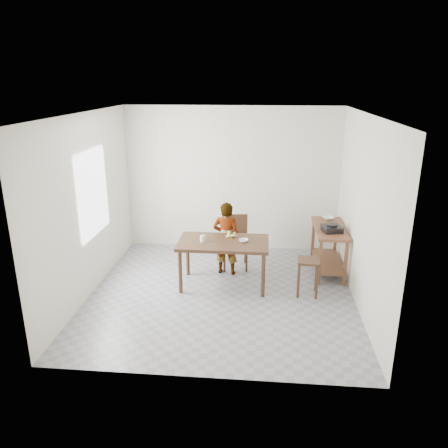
# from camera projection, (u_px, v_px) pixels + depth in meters

# --- Properties ---
(floor) EXTENTS (4.00, 4.00, 0.04)m
(floor) POSITION_uv_depth(u_px,v_px,m) (222.00, 295.00, 6.73)
(floor) COLOR gray
(floor) RESTS_ON ground
(ceiling) EXTENTS (4.00, 4.00, 0.04)m
(ceiling) POSITION_uv_depth(u_px,v_px,m) (221.00, 112.00, 5.87)
(ceiling) COLOR white
(ceiling) RESTS_ON wall_back
(wall_back) EXTENTS (4.00, 0.04, 2.70)m
(wall_back) POSITION_uv_depth(u_px,v_px,m) (232.00, 179.00, 8.21)
(wall_back) COLOR silver
(wall_back) RESTS_ON ground
(wall_front) EXTENTS (4.00, 0.04, 2.70)m
(wall_front) POSITION_uv_depth(u_px,v_px,m) (202.00, 267.00, 4.39)
(wall_front) COLOR silver
(wall_front) RESTS_ON ground
(wall_left) EXTENTS (0.04, 4.00, 2.70)m
(wall_left) POSITION_uv_depth(u_px,v_px,m) (86.00, 206.00, 6.48)
(wall_left) COLOR silver
(wall_left) RESTS_ON ground
(wall_right) EXTENTS (0.04, 4.00, 2.70)m
(wall_right) POSITION_uv_depth(u_px,v_px,m) (364.00, 214.00, 6.12)
(wall_right) COLOR silver
(wall_right) RESTS_ON ground
(window_pane) EXTENTS (0.02, 1.10, 1.30)m
(window_pane) POSITION_uv_depth(u_px,v_px,m) (94.00, 193.00, 6.62)
(window_pane) COLOR white
(window_pane) RESTS_ON wall_left
(dining_table) EXTENTS (1.40, 0.80, 0.75)m
(dining_table) POSITION_uv_depth(u_px,v_px,m) (223.00, 263.00, 6.89)
(dining_table) COLOR #3F2719
(dining_table) RESTS_ON floor
(prep_counter) EXTENTS (0.50, 1.20, 0.80)m
(prep_counter) POSITION_uv_depth(u_px,v_px,m) (328.00, 249.00, 7.39)
(prep_counter) COLOR brown
(prep_counter) RESTS_ON floor
(child) EXTENTS (0.49, 0.36, 1.25)m
(child) POSITION_uv_depth(u_px,v_px,m) (226.00, 239.00, 7.25)
(child) COLOR white
(child) RESTS_ON floor
(dining_chair) EXTENTS (0.49, 0.49, 0.91)m
(dining_chair) POSITION_uv_depth(u_px,v_px,m) (235.00, 243.00, 7.53)
(dining_chair) COLOR #3F2719
(dining_chair) RESTS_ON floor
(stool) EXTENTS (0.35, 0.35, 0.58)m
(stool) POSITION_uv_depth(u_px,v_px,m) (308.00, 277.00, 6.62)
(stool) COLOR #3F2719
(stool) RESTS_ON floor
(glass_tumbler) EXTENTS (0.08, 0.08, 0.10)m
(glass_tumbler) POSITION_uv_depth(u_px,v_px,m) (203.00, 239.00, 6.75)
(glass_tumbler) COLOR silver
(glass_tumbler) RESTS_ON dining_table
(small_bowl) EXTENTS (0.16, 0.16, 0.05)m
(small_bowl) POSITION_uv_depth(u_px,v_px,m) (244.00, 241.00, 6.74)
(small_bowl) COLOR silver
(small_bowl) RESTS_ON dining_table
(banana) EXTENTS (0.22, 0.18, 0.07)m
(banana) POSITION_uv_depth(u_px,v_px,m) (231.00, 236.00, 6.92)
(banana) COLOR yellow
(banana) RESTS_ON dining_table
(serving_bowl) EXTENTS (0.26, 0.26, 0.05)m
(serving_bowl) POSITION_uv_depth(u_px,v_px,m) (328.00, 218.00, 7.65)
(serving_bowl) COLOR silver
(serving_bowl) RESTS_ON prep_counter
(gas_burner) EXTENTS (0.35, 0.35, 0.10)m
(gas_burner) POSITION_uv_depth(u_px,v_px,m) (332.00, 229.00, 7.04)
(gas_burner) COLOR black
(gas_burner) RESTS_ON prep_counter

